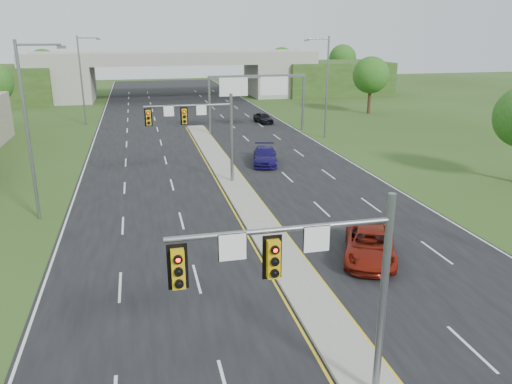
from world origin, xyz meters
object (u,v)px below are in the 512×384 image
Objects in this scene: signal_mast_near at (315,275)px; car_far_b at (265,156)px; sign_gantry at (256,88)px; overpass at (175,78)px; car_far_a at (370,245)px; signal_mast_far at (202,125)px; car_far_c at (263,118)px.

car_far_b is at bearing 78.32° from signal_mast_near.
car_far_b is (6.24, 30.19, -3.96)m from signal_mast_near.
sign_gantry is 0.14× the size of overpass.
car_far_a reaches higher than car_far_b.
signal_mast_far is (0.00, 25.00, 0.00)m from signal_mast_near.
signal_mast_near is at bearing -99.94° from car_far_a.
overpass is 14.32× the size of car_far_a.
signal_mast_near is at bearing -91.62° from overpass.
overpass is at bearing 98.74° from car_far_c.
car_far_a is at bearing -66.40° from signal_mast_far.
signal_mast_far reaches higher than sign_gantry.
sign_gantry reaches higher than car_far_a.
signal_mast_near is at bearing -101.25° from sign_gantry.
signal_mast_far is 1.36× the size of car_far_b.
overpass is 30.71m from car_far_c.
overpass reaches higher than signal_mast_far.
car_far_b is at bearing 39.74° from signal_mast_far.
car_far_c is at bearing 68.10° from sign_gantry.
car_far_b is (-0.44, 20.47, -0.03)m from car_far_a.
signal_mast_near is 12.43m from car_far_a.
car_far_c is at bearing -72.80° from overpass.
car_far_b is (3.98, -49.88, -2.79)m from overpass.
signal_mast_far is at bearing 90.00° from signal_mast_near.
car_far_a is (6.68, 9.72, -3.93)m from signal_mast_near.
sign_gantry is at bearing 92.92° from car_far_b.
car_far_a is 1.42× the size of car_far_c.
signal_mast_far is 0.09× the size of overpass.
sign_gantry is (8.95, 44.99, 0.51)m from signal_mast_near.
sign_gantry is 2.26× the size of car_far_b.
overpass is 50.12m from car_far_b.
signal_mast_near reaches higher than car_far_c.
car_far_a is at bearing -93.68° from sign_gantry.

